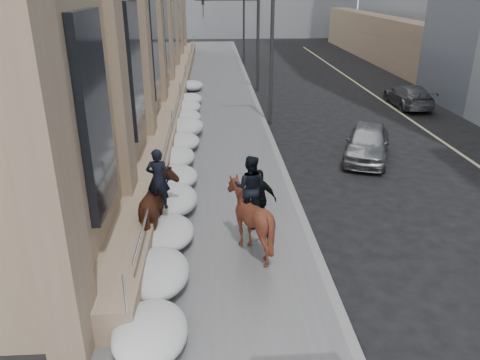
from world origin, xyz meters
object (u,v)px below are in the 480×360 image
mounted_horse_left (159,205)px  car_silver (368,142)px  mounted_horse_right (249,213)px  pedestrian (258,199)px  car_grey (409,96)px

mounted_horse_left → car_silver: mounted_horse_left is taller
mounted_horse_left → car_silver: 10.05m
mounted_horse_right → mounted_horse_left: bearing=-3.4°
mounted_horse_left → car_silver: bearing=-139.9°
mounted_horse_right → pedestrian: bearing=-91.7°
mounted_horse_right → car_grey: (10.62, 15.62, -0.54)m
mounted_horse_left → pedestrian: mounted_horse_left is taller
car_silver → car_grey: bearing=80.3°
car_silver → car_grey: (5.19, 8.61, -0.07)m
car_grey → car_silver: bearing=60.5°
mounted_horse_right → pedestrian: mounted_horse_right is taller
pedestrian → mounted_horse_left: bearing=-158.6°
mounted_horse_left → mounted_horse_right: (2.43, -0.79, 0.08)m
pedestrian → car_silver: (5.09, 5.82, -0.31)m
mounted_horse_left → car_grey: mounted_horse_left is taller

